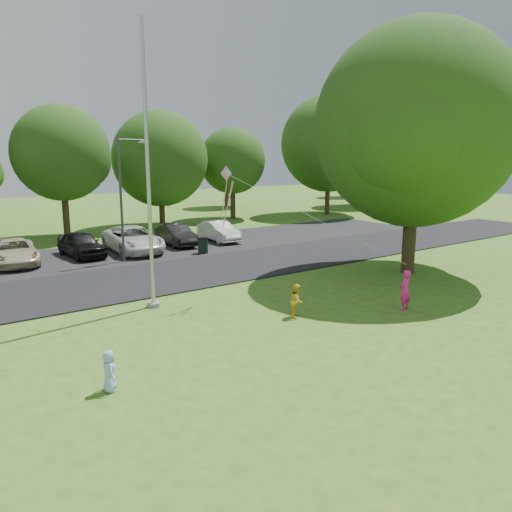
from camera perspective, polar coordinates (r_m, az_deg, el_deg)
ground at (r=16.73m, az=6.88°, el=-7.78°), size 120.00×120.00×0.00m
park_road at (r=23.83m, az=-7.97°, el=-1.89°), size 60.00×6.00×0.06m
parking_strip at (r=29.61m, az=-13.91°, el=0.51°), size 42.00×7.00×0.06m
flagpole at (r=18.12m, az=-12.15°, el=7.02°), size 0.50×0.50×10.00m
street_lamp at (r=26.42m, az=-14.76°, el=7.53°), size 1.79×0.46×6.40m
trash_can at (r=28.19m, az=-6.07°, el=1.18°), size 0.61×0.61×0.96m
big_tree at (r=24.11m, az=17.83°, el=13.49°), size 9.71×9.15×11.37m
tree_row at (r=37.84m, az=-17.18°, el=11.32°), size 64.35×11.94×10.88m
horizon_trees at (r=47.79m, az=-18.08°, el=9.51°), size 77.46×7.20×7.02m
parked_cars at (r=29.18m, az=-15.47°, el=1.67°), size 14.11×5.37×1.44m
woman at (r=18.73m, az=16.66°, el=-3.74°), size 0.59×0.45×1.47m
child_yellow at (r=17.29m, az=4.69°, el=-5.09°), size 0.71×0.70×1.15m
child_blue at (r=12.53m, az=-16.42°, el=-12.48°), size 0.39×0.54×1.02m
kite at (r=18.53m, az=-2.69°, el=7.71°), size 4.77×5.01×3.42m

